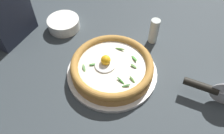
{
  "coord_description": "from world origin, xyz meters",
  "views": [
    {
      "loc": [
        -0.32,
        -0.27,
        0.56
      ],
      "look_at": [
        0.01,
        0.01,
        0.03
      ],
      "focal_mm": 35.55,
      "sensor_mm": 36.0,
      "label": 1
    }
  ],
  "objects_px": {
    "side_bowl": "(64,24)",
    "pepper_shaker": "(154,31)",
    "pizza_cutter": "(209,89)",
    "pizza": "(112,67)"
  },
  "relations": [
    {
      "from": "pizza_cutter",
      "to": "pepper_shaker",
      "type": "relative_size",
      "value": 1.71
    },
    {
      "from": "pizza",
      "to": "pizza_cutter",
      "type": "height_order",
      "value": "pizza_cutter"
    },
    {
      "from": "pepper_shaker",
      "to": "pizza",
      "type": "bearing_deg",
      "value": 175.12
    },
    {
      "from": "pizza",
      "to": "pepper_shaker",
      "type": "bearing_deg",
      "value": -4.88
    },
    {
      "from": "pizza_cutter",
      "to": "side_bowl",
      "type": "bearing_deg",
      "value": 95.17
    },
    {
      "from": "pizza",
      "to": "pizza_cutter",
      "type": "bearing_deg",
      "value": -68.53
    },
    {
      "from": "side_bowl",
      "to": "pepper_shaker",
      "type": "bearing_deg",
      "value": -62.71
    },
    {
      "from": "pizza_cutter",
      "to": "pepper_shaker",
      "type": "distance_m",
      "value": 0.27
    },
    {
      "from": "side_bowl",
      "to": "pepper_shaker",
      "type": "xyz_separation_m",
      "value": [
        0.15,
        -0.3,
        0.03
      ]
    },
    {
      "from": "pizza",
      "to": "side_bowl",
      "type": "height_order",
      "value": "pizza"
    }
  ]
}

